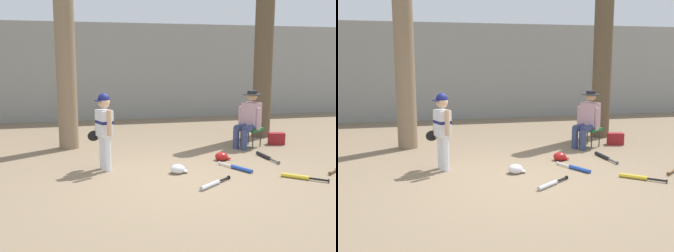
% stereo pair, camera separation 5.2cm
% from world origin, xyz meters
% --- Properties ---
extents(ground_plane, '(60.00, 60.00, 0.00)m').
position_xyz_m(ground_plane, '(0.00, 0.00, 0.00)').
color(ground_plane, '#7F6B51').
extents(concrete_back_wall, '(18.00, 0.36, 2.94)m').
position_xyz_m(concrete_back_wall, '(0.00, 6.76, 1.47)').
color(concrete_back_wall, gray).
rests_on(concrete_back_wall, ground).
extents(tree_near_player, '(0.55, 0.55, 6.27)m').
position_xyz_m(tree_near_player, '(-1.79, 2.84, 2.86)').
color(tree_near_player, '#7F6B51').
rests_on(tree_near_player, ground).
extents(tree_behind_spectator, '(0.61, 0.61, 4.41)m').
position_xyz_m(tree_behind_spectator, '(2.74, 3.09, 1.91)').
color(tree_behind_spectator, brown).
rests_on(tree_behind_spectator, ground).
extents(young_ballplayer, '(0.45, 0.56, 1.31)m').
position_xyz_m(young_ballplayer, '(-1.19, 0.97, 0.74)').
color(young_ballplayer, white).
rests_on(young_ballplayer, ground).
extents(folding_stool, '(0.55, 0.55, 0.41)m').
position_xyz_m(folding_stool, '(2.01, 2.09, 0.36)').
color(folding_stool, '#196B2D').
rests_on(folding_stool, ground).
extents(seated_spectator, '(0.66, 0.58, 1.20)m').
position_xyz_m(seated_spectator, '(1.92, 2.03, 0.64)').
color(seated_spectator, navy).
rests_on(seated_spectator, ground).
extents(handbag_beside_stool, '(0.38, 0.26, 0.26)m').
position_xyz_m(handbag_beside_stool, '(2.65, 2.14, 0.13)').
color(handbag_beside_stool, maroon).
rests_on(handbag_beside_stool, ground).
extents(bat_aluminum_silver, '(0.63, 0.49, 0.07)m').
position_xyz_m(bat_aluminum_silver, '(0.29, -0.30, 0.03)').
color(bat_aluminum_silver, '#B7BCC6').
rests_on(bat_aluminum_silver, ground).
extents(bat_blue_youth, '(0.38, 0.68, 0.07)m').
position_xyz_m(bat_blue_youth, '(1.02, 0.42, 0.03)').
color(bat_blue_youth, '#2347AD').
rests_on(bat_blue_youth, ground).
extents(bat_yellow_trainer, '(0.58, 0.52, 0.07)m').
position_xyz_m(bat_yellow_trainer, '(1.73, -0.26, 0.03)').
color(bat_yellow_trainer, yellow).
rests_on(bat_yellow_trainer, ground).
extents(bat_black_composite, '(0.09, 0.80, 0.07)m').
position_xyz_m(bat_black_composite, '(1.84, 1.08, 0.03)').
color(bat_black_composite, black).
rests_on(bat_black_composite, ground).
extents(batting_helmet_white, '(0.28, 0.22, 0.16)m').
position_xyz_m(batting_helmet_white, '(-0.04, 0.48, 0.07)').
color(batting_helmet_white, silver).
rests_on(batting_helmet_white, ground).
extents(batting_helmet_red, '(0.29, 0.22, 0.16)m').
position_xyz_m(batting_helmet_red, '(0.97, 1.11, 0.07)').
color(batting_helmet_red, '#A81919').
rests_on(batting_helmet_red, ground).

